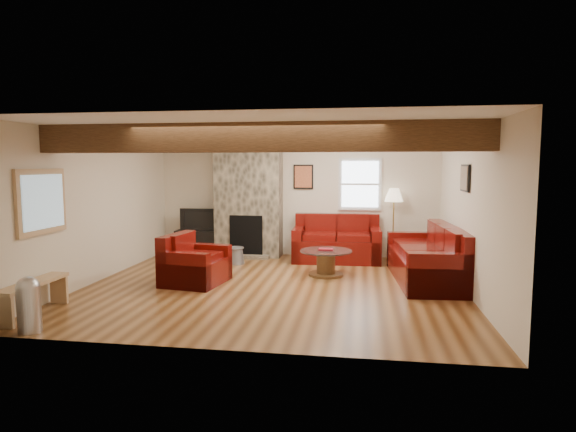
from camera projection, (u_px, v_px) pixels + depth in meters
name	position (u px, v px, depth m)	size (l,w,h in m)	color
room	(273.00, 209.00, 7.65)	(8.00, 8.00, 8.00)	brown
oak_beam	(256.00, 138.00, 6.31)	(6.00, 0.36, 0.38)	black
chimney_breast	(249.00, 199.00, 10.26)	(1.40, 0.67, 2.50)	#3B372E
back_window	(360.00, 184.00, 10.08)	(0.90, 0.08, 1.10)	silver
hatch_window	(42.00, 202.00, 6.60)	(0.08, 1.00, 0.90)	tan
ceiling_dome	(334.00, 136.00, 8.28)	(0.40, 0.40, 0.18)	white
artwork_back	(303.00, 177.00, 10.25)	(0.42, 0.06, 0.52)	black
artwork_right	(464.00, 178.00, 7.45)	(0.06, 0.55, 0.42)	black
sofa_three	(426.00, 254.00, 8.10)	(2.40, 1.00, 0.93)	#450407
loveseat	(337.00, 238.00, 9.79)	(1.75, 1.01, 0.93)	#450407
armchair_red	(195.00, 259.00, 7.93)	(1.00, 0.88, 0.81)	#450407
coffee_table	(326.00, 263.00, 8.51)	(0.92, 0.92, 0.48)	#452C16
tv_cabinet	(201.00, 242.00, 10.56)	(1.06, 0.42, 0.53)	black
television	(200.00, 219.00, 10.51)	(0.84, 0.11, 0.48)	black
floor_lamp	(394.00, 199.00, 9.83)	(0.38, 0.38, 1.47)	tan
pine_bench	(34.00, 298.00, 6.27)	(0.27, 1.17, 0.44)	tan
pedal_bin	(29.00, 304.00, 5.61)	(0.27, 0.27, 0.66)	#B4B5BA
coal_bucket	(235.00, 255.00, 9.52)	(0.36, 0.36, 0.34)	slate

